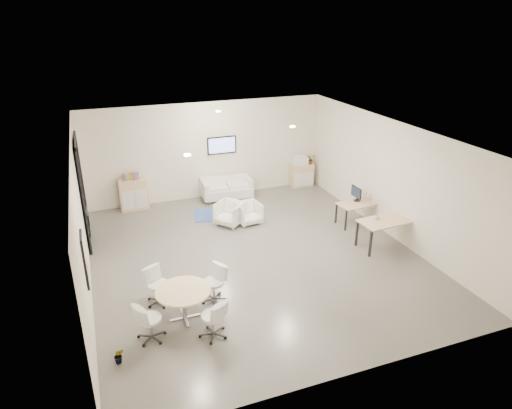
{
  "coord_description": "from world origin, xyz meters",
  "views": [
    {
      "loc": [
        -3.59,
        -9.68,
        5.79
      ],
      "look_at": [
        0.19,
        0.4,
        1.26
      ],
      "focal_mm": 32.0,
      "sensor_mm": 36.0,
      "label": 1
    }
  ],
  "objects": [
    {
      "name": "sideboard_left",
      "position": [
        -2.5,
        4.25,
        0.49
      ],
      "size": [
        0.88,
        0.45,
        0.99
      ],
      "color": "#D2B17E",
      "rests_on": "room_shell"
    },
    {
      "name": "armchair_right",
      "position": [
        0.54,
        1.97,
        0.35
      ],
      "size": [
        0.75,
        0.71,
        0.7
      ],
      "primitive_type": "imported",
      "rotation": [
        0.0,
        0.0,
        0.12
      ],
      "color": "white",
      "rests_on": "room_shell"
    },
    {
      "name": "monitor",
      "position": [
        3.53,
        0.93,
        0.91
      ],
      "size": [
        0.2,
        0.5,
        0.44
      ],
      "color": "black",
      "rests_on": "desk_rear"
    },
    {
      "name": "round_table",
      "position": [
        -2.24,
        -1.93,
        0.59
      ],
      "size": [
        1.11,
        1.11,
        0.68
      ],
      "color": "#D2B17E",
      "rests_on": "room_shell"
    },
    {
      "name": "sideboard_right",
      "position": [
        3.4,
        4.28,
        0.41
      ],
      "size": [
        0.81,
        0.4,
        0.81
      ],
      "color": "#D2B17E",
      "rests_on": "room_shell"
    },
    {
      "name": "armchair_left",
      "position": [
        -0.01,
        2.08,
        0.38
      ],
      "size": [
        1.0,
        1.0,
        0.76
      ],
      "primitive_type": "imported",
      "rotation": [
        0.0,
        0.0,
        -0.86
      ],
      "color": "white",
      "rests_on": "room_shell"
    },
    {
      "name": "artwork",
      "position": [
        -3.97,
        -1.6,
        1.55
      ],
      "size": [
        0.05,
        0.54,
        1.04
      ],
      "color": "black",
      "rests_on": "room_shell"
    },
    {
      "name": "books",
      "position": [
        -2.55,
        4.25,
        1.1
      ],
      "size": [
        0.51,
        0.14,
        0.22
      ],
      "color": "red",
      "rests_on": "sideboard_left"
    },
    {
      "name": "printer",
      "position": [
        3.33,
        4.28,
        0.97
      ],
      "size": [
        0.47,
        0.39,
        0.33
      ],
      "rotation": [
        0.0,
        0.0,
        -0.02
      ],
      "color": "white",
      "rests_on": "sideboard_right"
    },
    {
      "name": "desk_rear",
      "position": [
        3.57,
        0.78,
        0.6
      ],
      "size": [
        1.35,
        0.77,
        0.67
      ],
      "rotation": [
        0.0,
        0.0,
        0.1
      ],
      "color": "#D2B17E",
      "rests_on": "room_shell"
    },
    {
      "name": "desk_front",
      "position": [
        3.46,
        -0.73,
        0.7
      ],
      "size": [
        1.55,
        0.85,
        0.78
      ],
      "rotation": [
        0.0,
        0.0,
        0.06
      ],
      "color": "#D2B17E",
      "rests_on": "room_shell"
    },
    {
      "name": "loveseat",
      "position": [
        0.51,
        4.08,
        0.34
      ],
      "size": [
        1.71,
        0.95,
        0.62
      ],
      "rotation": [
        0.0,
        0.0,
        -0.07
      ],
      "color": "white",
      "rests_on": "room_shell"
    },
    {
      "name": "room_shell",
      "position": [
        0.0,
        0.0,
        1.6
      ],
      "size": [
        9.6,
        10.6,
        4.8
      ],
      "color": "#5B5853",
      "rests_on": "ground"
    },
    {
      "name": "cup",
      "position": [
        3.21,
        -0.57,
        0.85
      ],
      "size": [
        0.13,
        0.11,
        0.13
      ],
      "primitive_type": "imported",
      "rotation": [
        0.0,
        0.0,
        -0.03
      ],
      "color": "white",
      "rests_on": "desk_front"
    },
    {
      "name": "glass_door",
      "position": [
        -3.95,
        2.51,
        1.5
      ],
      "size": [
        0.09,
        1.9,
        2.85
      ],
      "color": "black",
      "rests_on": "room_shell"
    },
    {
      "name": "meeting_chairs",
      "position": [
        -2.24,
        -1.93,
        0.41
      ],
      "size": [
        2.25,
        2.25,
        0.82
      ],
      "color": "white",
      "rests_on": "room_shell"
    },
    {
      "name": "wall_tv",
      "position": [
        0.5,
        4.46,
        1.75
      ],
      "size": [
        0.98,
        0.06,
        0.58
      ],
      "color": "black",
      "rests_on": "room_shell"
    },
    {
      "name": "plant_floor",
      "position": [
        -3.62,
        -2.81,
        0.07
      ],
      "size": [
        0.29,
        0.37,
        0.15
      ],
      "primitive_type": "imported",
      "rotation": [
        0.0,
        0.0,
        -0.38
      ],
      "color": "#3F7F3F",
      "rests_on": "room_shell"
    },
    {
      "name": "plant_cabinet",
      "position": [
        3.71,
        4.26,
        0.94
      ],
      "size": [
        0.36,
        0.38,
        0.26
      ],
      "primitive_type": "imported",
      "rotation": [
        0.0,
        0.0,
        0.2
      ],
      "color": "#3F7F3F",
      "rests_on": "sideboard_right"
    },
    {
      "name": "blue_rug",
      "position": [
        -0.09,
        2.89,
        0.01
      ],
      "size": [
        1.76,
        1.36,
        0.01
      ],
      "primitive_type": "cube",
      "rotation": [
        0.0,
        0.0,
        -0.21
      ],
      "color": "#314F98",
      "rests_on": "room_shell"
    },
    {
      "name": "ceiling_spots",
      "position": [
        -0.2,
        0.83,
        3.18
      ],
      "size": [
        3.14,
        4.14,
        0.03
      ],
      "color": "#FFEAC6",
      "rests_on": "room_shell"
    }
  ]
}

